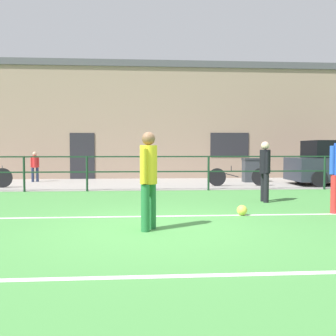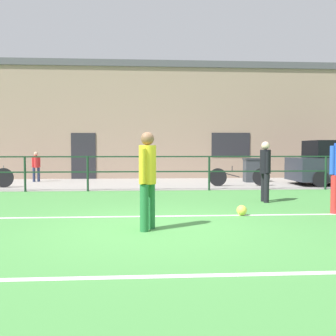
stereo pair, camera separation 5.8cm
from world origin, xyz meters
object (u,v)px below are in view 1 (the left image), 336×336
player_striker (149,175)px  soccer_ball_match (242,210)px  trash_bin_0 (251,170)px  player_goalkeeper (265,168)px  bicycle_parked_1 (239,177)px  spectator_child (35,165)px

player_striker → soccer_ball_match: (1.97, 1.30, -0.84)m
player_striker → soccer_ball_match: bearing=151.6°
trash_bin_0 → player_goalkeeper: bearing=-103.0°
soccer_ball_match → bicycle_parked_1: (1.50, 6.02, 0.25)m
player_goalkeeper → soccer_ball_match: player_goalkeeper is taller
spectator_child → trash_bin_0: spectator_child is taller
player_striker → spectator_child: (-4.48, 9.69, -0.22)m
player_striker → trash_bin_0: player_striker is taller
spectator_child → player_striker: bearing=92.4°
spectator_child → trash_bin_0: 8.93m
player_goalkeeper → trash_bin_0: bearing=-13.3°
soccer_ball_match → player_goalkeeper: bearing=60.0°
player_goalkeeper → spectator_child: 9.95m
spectator_child → trash_bin_0: bearing=153.0°
bicycle_parked_1 → soccer_ball_match: bearing=-104.0°
player_striker → trash_bin_0: (4.42, 8.99, -0.43)m
bicycle_parked_1 → trash_bin_0: 1.92m
player_goalkeeper → soccer_ball_match: (-1.12, -1.95, -0.79)m
soccer_ball_match → bicycle_parked_1: 6.21m
player_striker → trash_bin_0: 10.03m
player_goalkeeper → soccer_ball_match: 2.38m
soccer_ball_match → bicycle_parked_1: size_ratio=0.09×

